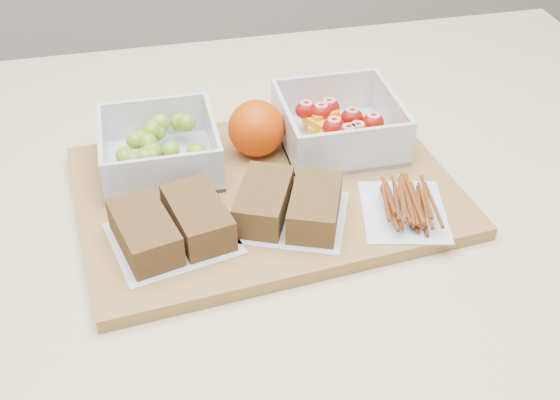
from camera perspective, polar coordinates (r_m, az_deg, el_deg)
The scene contains 7 objects.
cutting_board at distance 0.81m, azimuth -1.13°, elevation 0.72°, with size 0.42×0.30×0.02m, color #9B7240.
grape_container at distance 0.83m, azimuth -9.70°, elevation 4.13°, with size 0.13×0.13×0.06m.
fruit_container at distance 0.87m, azimuth 4.78°, elevation 5.96°, with size 0.14×0.14×0.06m.
orange at distance 0.84m, azimuth -1.93°, elevation 5.84°, with size 0.07×0.07×0.07m, color #C53D04.
sandwich_bag_left at distance 0.73m, azimuth -8.80°, elevation -2.05°, with size 0.14×0.13×0.04m.
sandwich_bag_center at distance 0.74m, azimuth 0.75°, elevation -0.37°, with size 0.15×0.14×0.04m.
pretzel_bag at distance 0.77m, azimuth 10.09°, elevation -0.30°, with size 0.11×0.13×0.02m.
Camera 1 is at (-0.11, -0.60, 1.40)m, focal length 45.00 mm.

